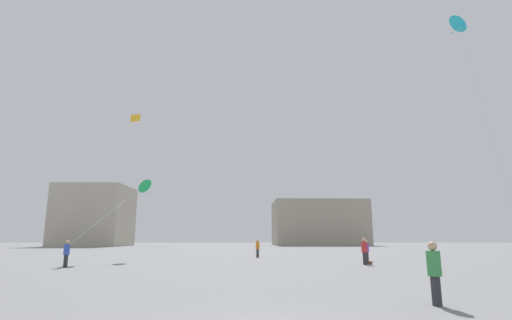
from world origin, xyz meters
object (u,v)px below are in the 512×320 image
at_px(person_in_purple, 367,250).
at_px(kite_cyan_diamond, 459,24).
at_px(building_centre_hall, 318,223).
at_px(person_in_red, 364,250).
at_px(kite_emerald_diamond, 144,186).
at_px(handbag_beside_flyer, 370,263).
at_px(person_in_green, 434,270).
at_px(building_left_hall, 94,216).
at_px(person_in_orange, 258,247).
at_px(kite_amber_delta, 138,121).
at_px(person_in_blue, 66,252).

height_order(person_in_purple, kite_cyan_diamond, kite_cyan_diamond).
distance_m(person_in_purple, building_centre_hall, 69.22).
xyz_separation_m(person_in_purple, building_centre_hall, (7.82, 68.62, 4.72)).
bearing_deg(person_in_red, building_centre_hall, 163.25).
height_order(kite_emerald_diamond, handbag_beside_flyer, kite_emerald_diamond).
xyz_separation_m(person_in_green, building_left_hall, (-41.89, 79.29, 5.93)).
bearing_deg(person_in_purple, building_centre_hall, -138.88).
relative_size(person_in_red, handbag_beside_flyer, 5.77).
xyz_separation_m(person_in_red, person_in_orange, (-7.37, 10.80, -0.07)).
relative_size(person_in_red, building_left_hall, 0.12).
bearing_deg(kite_amber_delta, building_left_hall, 115.50).
bearing_deg(person_in_green, building_centre_hall, 101.97).
xyz_separation_m(kite_emerald_diamond, building_centre_hall, (26.90, 66.71, -0.79)).
bearing_deg(kite_cyan_diamond, handbag_beside_flyer, 135.73).
relative_size(building_left_hall, building_centre_hall, 0.65).
bearing_deg(person_in_blue, kite_amber_delta, 144.89).
xyz_separation_m(person_in_red, kite_cyan_diamond, (5.57, -4.99, 14.53)).
bearing_deg(handbag_beside_flyer, building_centre_hall, 83.00).
height_order(person_in_orange, kite_emerald_diamond, kite_emerald_diamond).
relative_size(person_in_orange, person_in_blue, 1.01).
xyz_separation_m(person_in_orange, person_in_blue, (-12.47, -13.00, -0.01)).
xyz_separation_m(kite_cyan_diamond, kite_emerald_diamond, (-23.15, 11.48, -9.13)).
bearing_deg(person_in_green, person_in_blue, 159.79).
relative_size(person_in_purple, kite_emerald_diamond, 0.17).
height_order(person_in_orange, person_in_green, person_in_green).
bearing_deg(person_in_blue, person_in_purple, 72.57).
bearing_deg(person_in_red, kite_cyan_diamond, 38.66).
bearing_deg(kite_emerald_diamond, handbag_beside_flyer, -19.63).
relative_size(person_in_blue, handbag_beside_flyer, 5.29).
bearing_deg(person_in_red, person_in_green, -19.07).
relative_size(kite_cyan_diamond, building_left_hall, 0.98).
distance_m(building_left_hall, handbag_beside_flyer, 77.52).
height_order(kite_cyan_diamond, kite_amber_delta, kite_cyan_diamond).
bearing_deg(kite_cyan_diamond, kite_amber_delta, 148.19).
xyz_separation_m(person_in_orange, kite_amber_delta, (-12.46, -0.04, 12.86)).
bearing_deg(kite_amber_delta, person_in_red, -28.49).
bearing_deg(building_centre_hall, kite_emerald_diamond, -111.96).
bearing_deg(person_in_purple, person_in_blue, -24.75).
bearing_deg(building_centre_hall, kite_amber_delta, -115.03).
bearing_deg(kite_cyan_diamond, person_in_green, -126.08).
bearing_deg(handbag_beside_flyer, person_in_green, -100.70).
bearing_deg(person_in_red, person_in_blue, -93.16).
height_order(person_in_red, person_in_purple, person_in_red).
relative_size(person_in_orange, kite_emerald_diamond, 0.18).
xyz_separation_m(kite_cyan_diamond, building_centre_hall, (3.76, 78.19, -9.92)).
bearing_deg(person_in_red, handbag_beside_flyer, 96.46).
xyz_separation_m(kite_amber_delta, building_left_hall, (-24.85, 52.09, -6.91)).
distance_m(person_in_blue, person_in_green, 22.23).
distance_m(person_in_orange, person_in_green, 27.63).
height_order(person_in_orange, person_in_purple, person_in_orange).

